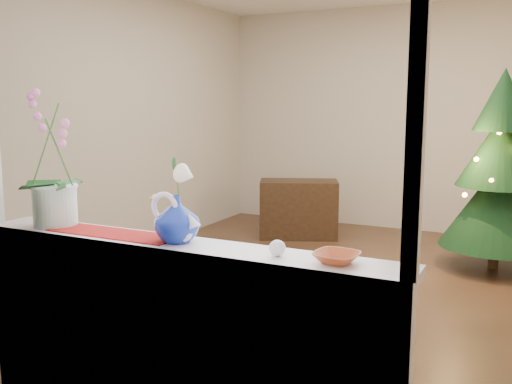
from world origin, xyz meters
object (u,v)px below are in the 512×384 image
Objects in this scene: orchid_pot at (52,158)px; xmas_tree at (499,171)px; swan at (175,219)px; amber_dish at (337,258)px; paperweight at (277,248)px; blue_vase at (177,215)px; side_table at (299,209)px.

orchid_pot is 0.38× the size of xmas_tree.
swan is at bearing -2.33° from orchid_pot.
orchid_pot is 0.81m from swan.
xmas_tree reaches higher than amber_dish.
orchid_pot is at bearing 178.52° from paperweight.
xmas_tree reaches higher than swan.
orchid_pot is 2.82× the size of blue_vase.
blue_vase is 4.08m from side_table.
blue_vase is at bearing 69.84° from swan.
amber_dish is at bearing -0.62° from blue_vase.
orchid_pot is 10.11× the size of paperweight.
blue_vase reaches higher than amber_dish.
amber_dish is at bearing -96.31° from xmas_tree.
orchid_pot reaches higher than side_table.
paperweight is 3.62m from xmas_tree.
side_table is (-0.97, 3.91, -0.70)m from swan.
xmas_tree is at bearing 71.76° from blue_vase.
side_table is at bearing 92.89° from orchid_pot.
xmas_tree is (0.39, 3.55, -0.01)m from amber_dish.
paperweight is 4.23m from side_table.
swan is 0.78m from amber_dish.
orchid_pot reaches higher than paperweight.
orchid_pot is 0.80× the size of side_table.
orchid_pot is 1.58m from amber_dish.
side_table is (-0.97, 3.89, -0.71)m from blue_vase.
side_table is (-0.20, 3.88, -0.94)m from orchid_pot.
side_table is at bearing 114.05° from amber_dish.
side_table is at bearing 81.90° from swan.
amber_dish is at bearing -0.79° from orchid_pot.
paperweight is 0.04× the size of xmas_tree.
paperweight is (1.29, -0.03, -0.32)m from orchid_pot.
swan reaches higher than side_table.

